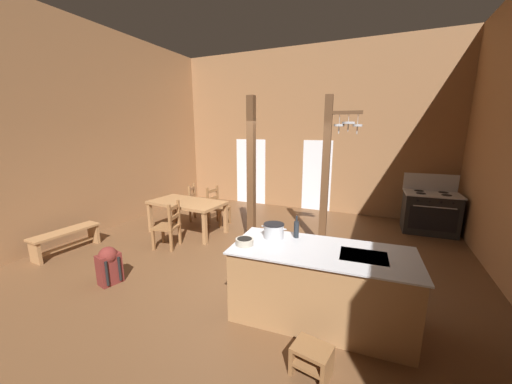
# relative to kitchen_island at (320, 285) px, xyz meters

# --- Properties ---
(ground_plane) EXTENTS (8.52, 9.17, 0.10)m
(ground_plane) POSITION_rel_kitchen_island_xyz_m (-1.50, 0.78, -0.51)
(ground_plane) COLOR brown
(wall_back) EXTENTS (8.52, 0.14, 4.61)m
(wall_back) POSITION_rel_kitchen_island_xyz_m (-1.50, 5.04, 1.85)
(wall_back) COLOR #93663F
(wall_back) RESTS_ON ground_plane
(wall_left) EXTENTS (0.14, 9.17, 4.61)m
(wall_left) POSITION_rel_kitchen_island_xyz_m (-5.43, 0.78, 1.85)
(wall_left) COLOR #93663F
(wall_left) RESTS_ON ground_plane
(glazed_door_back_left) EXTENTS (1.00, 0.01, 2.05)m
(glazed_door_back_left) POSITION_rel_kitchen_island_xyz_m (-3.24, 4.96, 0.56)
(glazed_door_back_left) COLOR white
(glazed_door_back_left) RESTS_ON ground_plane
(glazed_panel_back_right) EXTENTS (0.84, 0.01, 2.05)m
(glazed_panel_back_right) POSITION_rel_kitchen_island_xyz_m (-1.12, 4.96, 0.56)
(glazed_panel_back_right) COLOR white
(glazed_panel_back_right) RESTS_ON ground_plane
(kitchen_island) EXTENTS (2.22, 1.10, 0.92)m
(kitchen_island) POSITION_rel_kitchen_island_xyz_m (0.00, 0.00, 0.00)
(kitchen_island) COLOR #9E7044
(kitchen_island) RESTS_ON ground_plane
(stove_range) EXTENTS (1.17, 0.86, 1.32)m
(stove_range) POSITION_rel_kitchen_island_xyz_m (1.70, 4.15, 0.02)
(stove_range) COLOR black
(stove_range) RESTS_ON ground_plane
(support_post_with_pot_rack) EXTENTS (0.68, 0.24, 2.96)m
(support_post_with_pot_rack) POSITION_rel_kitchen_island_xyz_m (-0.36, 2.24, 1.14)
(support_post_with_pot_rack) COLOR brown
(support_post_with_pot_rack) RESTS_ON ground_plane
(support_post_center) EXTENTS (0.14, 0.14, 2.96)m
(support_post_center) POSITION_rel_kitchen_island_xyz_m (-1.75, 1.77, 1.02)
(support_post_center) COLOR brown
(support_post_center) RESTS_ON ground_plane
(step_stool) EXTENTS (0.40, 0.34, 0.30)m
(step_stool) POSITION_rel_kitchen_island_xyz_m (0.11, -0.87, -0.28)
(step_stool) COLOR brown
(step_stool) RESTS_ON ground_plane
(dining_table) EXTENTS (1.76, 1.01, 0.74)m
(dining_table) POSITION_rel_kitchen_island_xyz_m (-3.41, 1.86, 0.19)
(dining_table) COLOR #9E7044
(dining_table) RESTS_ON ground_plane
(ladderback_chair_near_window) EXTENTS (0.53, 0.53, 0.95)m
(ladderback_chair_near_window) POSITION_rel_kitchen_island_xyz_m (-3.22, 1.00, -0.01)
(ladderback_chair_near_window) COLOR brown
(ladderback_chair_near_window) RESTS_ON ground_plane
(ladderback_chair_by_post) EXTENTS (0.49, 0.49, 0.95)m
(ladderback_chair_by_post) POSITION_rel_kitchen_island_xyz_m (-3.11, 2.66, -0.01)
(ladderback_chair_by_post) COLOR brown
(ladderback_chair_by_post) RESTS_ON ground_plane
(ladderback_chair_at_table_end) EXTENTS (0.55, 0.55, 0.95)m
(ladderback_chair_at_table_end) POSITION_rel_kitchen_island_xyz_m (-3.76, 2.73, -0.01)
(ladderback_chair_at_table_end) COLOR brown
(ladderback_chair_at_table_end) RESTS_ON ground_plane
(bench_along_left_wall) EXTENTS (0.43, 1.23, 0.44)m
(bench_along_left_wall) POSITION_rel_kitchen_island_xyz_m (-4.89, 0.01, -0.16)
(bench_along_left_wall) COLOR #9E7044
(bench_along_left_wall) RESTS_ON ground_plane
(backpack) EXTENTS (0.35, 0.36, 0.60)m
(backpack) POSITION_rel_kitchen_island_xyz_m (-3.13, -0.47, -0.15)
(backpack) COLOR maroon
(backpack) RESTS_ON ground_plane
(stockpot_on_counter) EXTENTS (0.35, 0.28, 0.20)m
(stockpot_on_counter) POSITION_rel_kitchen_island_xyz_m (-0.67, 0.14, 0.56)
(stockpot_on_counter) COLOR #B7BABF
(stockpot_on_counter) RESTS_ON kitchen_island
(mixing_bowl_on_counter) EXTENTS (0.23, 0.23, 0.08)m
(mixing_bowl_on_counter) POSITION_rel_kitchen_island_xyz_m (-0.92, -0.23, 0.50)
(mixing_bowl_on_counter) COLOR #B2A893
(mixing_bowl_on_counter) RESTS_ON kitchen_island
(bottle_tall_on_counter) EXTENTS (0.07, 0.07, 0.30)m
(bottle_tall_on_counter) POSITION_rel_kitchen_island_xyz_m (-0.40, 0.27, 0.58)
(bottle_tall_on_counter) COLOR #1E2328
(bottle_tall_on_counter) RESTS_ON kitchen_island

